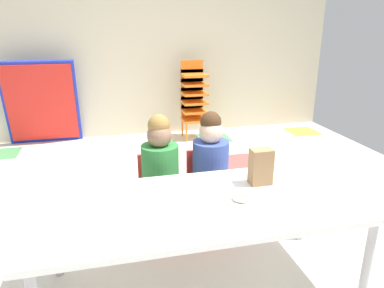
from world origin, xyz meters
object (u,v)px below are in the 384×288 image
paper_bag_brown (261,167)px  craft_table (202,209)px  folded_activity_table (41,103)px  seated_child_middle_seat (210,161)px  kid_chair_orange_stack (194,96)px  seated_child_near_camera (160,166)px  donut_powdered_on_plate (241,197)px  paper_plate_near_edge (241,201)px

paper_bag_brown → craft_table: bearing=-160.4°
folded_activity_table → craft_table: bearing=-67.8°
craft_table → seated_child_middle_seat: size_ratio=2.00×
craft_table → seated_child_middle_seat: 0.67m
kid_chair_orange_stack → paper_bag_brown: 2.81m
folded_activity_table → seated_child_near_camera: bearing=-65.6°
seated_child_near_camera → donut_powdered_on_plate: seated_child_near_camera is taller
craft_table → folded_activity_table: bearing=112.2°
paper_plate_near_edge → craft_table: bearing=167.1°
kid_chair_orange_stack → donut_powdered_on_plate: size_ratio=10.09×
kid_chair_orange_stack → paper_plate_near_edge: (-0.47, -2.98, 0.00)m
folded_activity_table → paper_bag_brown: (1.67, -2.97, 0.15)m
seated_child_near_camera → kid_chair_orange_stack: bearing=70.6°
paper_plate_near_edge → donut_powdered_on_plate: 0.02m
seated_child_near_camera → paper_plate_near_edge: 0.76m
seated_child_middle_seat → paper_bag_brown: bearing=-70.3°
paper_plate_near_edge → donut_powdered_on_plate: bearing=0.0°
seated_child_near_camera → kid_chair_orange_stack: 2.45m
craft_table → folded_activity_table: size_ratio=1.69×
seated_child_middle_seat → kid_chair_orange_stack: kid_chair_orange_stack is taller
craft_table → paper_plate_near_edge: bearing=-12.9°
folded_activity_table → paper_plate_near_edge: folded_activity_table is taller
paper_plate_near_edge → seated_child_near_camera: bearing=117.2°
seated_child_near_camera → folded_activity_table: folded_activity_table is taller
donut_powdered_on_plate → paper_plate_near_edge: bearing=0.0°
kid_chair_orange_stack → folded_activity_table: folded_activity_table is taller
paper_plate_near_edge → folded_activity_table: bearing=115.0°
folded_activity_table → donut_powdered_on_plate: (1.48, -3.16, 0.06)m
craft_table → donut_powdered_on_plate: size_ratio=17.76×
craft_table → donut_powdered_on_plate: (0.21, -0.05, 0.07)m
paper_plate_near_edge → seated_child_middle_seat: bearing=88.2°
seated_child_near_camera → paper_bag_brown: size_ratio=4.17×
craft_table → seated_child_near_camera: size_ratio=2.00×
paper_bag_brown → paper_plate_near_edge: (-0.19, -0.19, -0.11)m
seated_child_near_camera → paper_bag_brown: seated_child_near_camera is taller
seated_child_middle_seat → paper_plate_near_edge: size_ratio=5.10×
paper_plate_near_edge → donut_powdered_on_plate: size_ratio=1.75×
seated_child_middle_seat → kid_chair_orange_stack: bearing=79.0°
craft_table → seated_child_middle_seat: bearing=69.9°
seated_child_middle_seat → kid_chair_orange_stack: 2.35m
craft_table → seated_child_middle_seat: (0.23, 0.62, 0.02)m
seated_child_near_camera → kid_chair_orange_stack: size_ratio=0.88×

